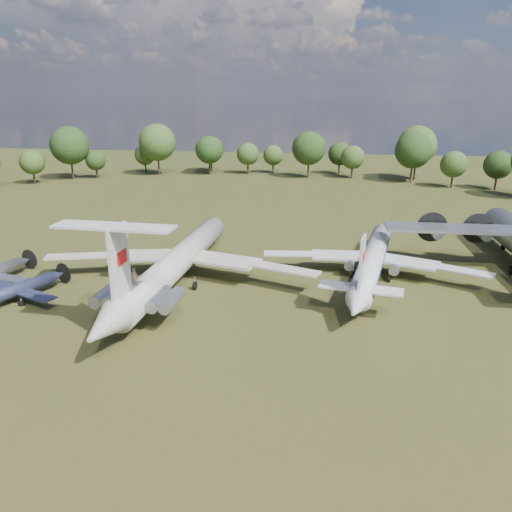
% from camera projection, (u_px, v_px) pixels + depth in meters
% --- Properties ---
extents(ground, '(300.00, 300.00, 0.00)m').
position_uv_depth(ground, '(199.00, 283.00, 64.47)').
color(ground, '#233612').
rests_on(ground, ground).
extents(il62_airliner, '(38.19, 48.65, 4.63)m').
position_uv_depth(il62_airliner, '(178.00, 266.00, 63.75)').
color(il62_airliner, silver).
rests_on(il62_airliner, ground).
extents(tu104_jet, '(35.71, 43.72, 3.93)m').
position_uv_depth(tu104_jet, '(372.00, 264.00, 65.72)').
color(tu104_jet, silver).
rests_on(tu104_jet, ground).
extents(small_prop_west, '(16.44, 18.72, 2.28)m').
position_uv_depth(small_prop_west, '(15.00, 293.00, 58.08)').
color(small_prop_west, black).
rests_on(small_prop_west, ground).
extents(person_on_il62, '(0.76, 0.56, 1.94)m').
position_uv_depth(person_on_il62, '(134.00, 277.00, 50.62)').
color(person_on_il62, '#95744C').
rests_on(person_on_il62, il62_airliner).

